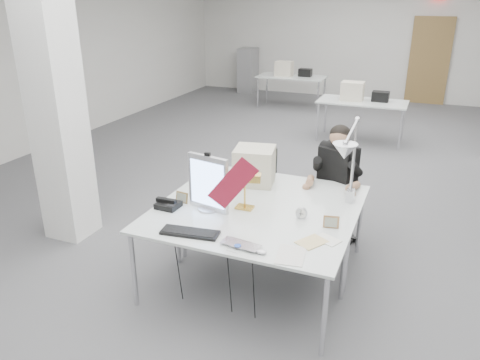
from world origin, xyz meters
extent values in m
cube|color=#4D4D4F|center=(0.00, 0.00, -0.01)|extent=(10.00, 14.00, 0.02)
cube|color=silver|center=(0.00, 7.01, 1.60)|extent=(10.00, 0.02, 3.20)
cube|color=silver|center=(-5.01, 0.00, 1.60)|extent=(0.02, 14.00, 3.20)
cube|color=white|center=(-2.30, -2.00, 1.60)|extent=(0.45, 0.45, 3.20)
cube|color=brown|center=(1.20, 6.94, 1.05)|extent=(0.95, 0.08, 2.10)
cube|color=silver|center=(0.00, -2.50, 0.74)|extent=(1.80, 0.90, 0.02)
cube|color=silver|center=(0.00, -1.60, 0.74)|extent=(1.80, 0.90, 0.02)
cube|color=silver|center=(0.20, 3.00, 0.74)|extent=(1.60, 0.80, 0.02)
cube|color=silver|center=(-1.80, 5.20, 0.74)|extent=(1.60, 0.80, 0.02)
cube|color=gray|center=(-3.50, 6.65, 0.60)|extent=(0.45, 0.55, 1.20)
cube|color=silver|center=(-0.40, -2.27, 1.01)|extent=(0.42, 0.12, 0.52)
cube|color=maroon|center=(-0.14, -2.31, 1.07)|extent=(0.43, 0.18, 0.49)
cube|color=black|center=(-0.34, -2.76, 0.77)|extent=(0.50, 0.22, 0.02)
imported|color=#A3A2A7|center=(0.12, -2.84, 0.77)|extent=(0.34, 0.25, 0.03)
ellipsoid|color=silver|center=(0.32, -2.84, 0.77)|extent=(0.10, 0.08, 0.03)
cube|color=black|center=(-0.76, -2.38, 0.78)|extent=(0.21, 0.19, 0.05)
cube|color=olive|center=(-0.70, -2.23, 0.81)|extent=(0.13, 0.05, 0.10)
cube|color=#A97748|center=(0.72, -2.21, 0.81)|extent=(0.14, 0.06, 0.10)
cylinder|color=#B5B5BA|center=(0.44, -2.13, 0.81)|extent=(0.11, 0.06, 0.10)
cube|color=silver|center=(0.53, -2.78, 0.76)|extent=(0.25, 0.32, 0.01)
cube|color=#D1BA7D|center=(0.63, -2.52, 0.76)|extent=(0.26, 0.29, 0.01)
cube|color=silver|center=(0.74, -2.44, 0.76)|extent=(0.24, 0.21, 0.01)
cube|color=#B8B299|center=(-0.24, -1.50, 0.94)|extent=(0.46, 0.45, 0.38)
camera|label=1|loc=(1.34, -5.77, 2.60)|focal=35.00mm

